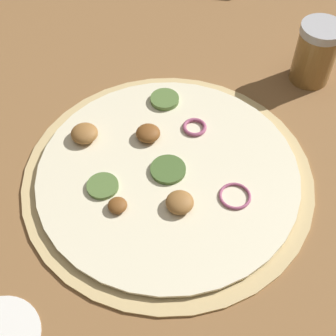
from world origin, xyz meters
name	(u,v)px	position (x,y,z in m)	size (l,w,h in m)	color
ground_plane	(168,176)	(0.00, 0.00, 0.00)	(3.00, 3.00, 0.00)	olive
pizza	(166,172)	(0.00, 0.00, 0.01)	(0.37, 0.37, 0.03)	#D6B77A
spice_jar	(316,53)	(-0.24, 0.16, 0.05)	(0.06, 0.06, 0.09)	olive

